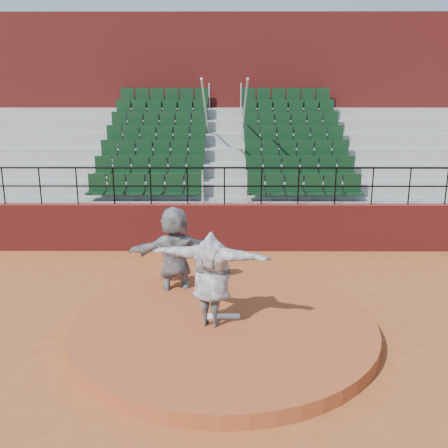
% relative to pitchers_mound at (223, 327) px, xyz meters
% --- Properties ---
extents(ground, '(90.00, 90.00, 0.00)m').
position_rel_pitchers_mound_xyz_m(ground, '(0.00, 0.00, -0.12)').
color(ground, '#A45225').
rests_on(ground, ground).
extents(pitchers_mound, '(5.50, 5.50, 0.25)m').
position_rel_pitchers_mound_xyz_m(pitchers_mound, '(0.00, 0.00, 0.00)').
color(pitchers_mound, '#A34B24').
rests_on(pitchers_mound, ground).
extents(pitching_rubber, '(0.60, 0.15, 0.03)m').
position_rel_pitchers_mound_xyz_m(pitching_rubber, '(0.00, 0.15, 0.14)').
color(pitching_rubber, white).
rests_on(pitching_rubber, pitchers_mound).
extents(boundary_wall, '(24.00, 0.30, 1.30)m').
position_rel_pitchers_mound_xyz_m(boundary_wall, '(0.00, 5.00, 0.53)').
color(boundary_wall, maroon).
rests_on(boundary_wall, ground).
extents(wall_railing, '(24.04, 0.05, 1.03)m').
position_rel_pitchers_mound_xyz_m(wall_railing, '(0.00, 5.00, 1.90)').
color(wall_railing, black).
rests_on(wall_railing, boundary_wall).
extents(seating_deck, '(24.00, 5.97, 4.63)m').
position_rel_pitchers_mound_xyz_m(seating_deck, '(0.00, 8.65, 1.32)').
color(seating_deck, gray).
rests_on(seating_deck, ground).
extents(press_box_facade, '(24.00, 3.00, 7.10)m').
position_rel_pitchers_mound_xyz_m(press_box_facade, '(0.00, 12.60, 3.43)').
color(press_box_facade, maroon).
rests_on(press_box_facade, ground).
extents(pitcher, '(2.19, 1.08, 1.72)m').
position_rel_pitchers_mound_xyz_m(pitcher, '(-0.21, -0.15, 0.98)').
color(pitcher, black).
rests_on(pitcher, pitchers_mound).
extents(fielder, '(1.96, 1.05, 2.02)m').
position_rel_pitchers_mound_xyz_m(fielder, '(-1.02, 1.56, 0.88)').
color(fielder, black).
rests_on(fielder, ground).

